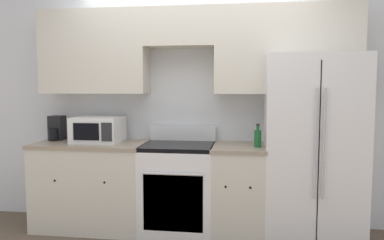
# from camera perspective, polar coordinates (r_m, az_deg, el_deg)

# --- Properties ---
(wall_back) EXTENTS (8.00, 0.39, 2.60)m
(wall_back) POSITION_cam_1_polar(r_m,az_deg,el_deg) (4.02, 0.64, 5.67)
(wall_back) COLOR silver
(wall_back) RESTS_ON ground_plane
(lower_cabinets_left) EXTENTS (1.16, 0.64, 0.91)m
(lower_cabinets_left) POSITION_cam_1_polar(r_m,az_deg,el_deg) (4.17, -14.96, -9.50)
(lower_cabinets_left) COLOR beige
(lower_cabinets_left) RESTS_ON ground_plane
(lower_cabinets_right) EXTENTS (0.53, 0.64, 0.91)m
(lower_cabinets_right) POSITION_cam_1_polar(r_m,az_deg,el_deg) (3.86, 7.06, -10.55)
(lower_cabinets_right) COLOR beige
(lower_cabinets_right) RESTS_ON ground_plane
(oven_range) EXTENTS (0.72, 0.65, 1.07)m
(oven_range) POSITION_cam_1_polar(r_m,az_deg,el_deg) (3.91, -2.09, -10.23)
(oven_range) COLOR white
(oven_range) RESTS_ON ground_plane
(refrigerator) EXTENTS (0.92, 0.77, 1.80)m
(refrigerator) POSITION_cam_1_polar(r_m,az_deg,el_deg) (3.88, 17.73, -3.96)
(refrigerator) COLOR white
(refrigerator) RESTS_ON ground_plane
(microwave) EXTENTS (0.49, 0.42, 0.27)m
(microwave) POSITION_cam_1_polar(r_m,az_deg,el_deg) (4.09, -14.10, -1.40)
(microwave) COLOR white
(microwave) RESTS_ON lower_cabinets_left
(bottle) EXTENTS (0.07, 0.07, 0.23)m
(bottle) POSITION_cam_1_polar(r_m,az_deg,el_deg) (3.68, 9.98, -2.69)
(bottle) COLOR #195928
(bottle) RESTS_ON lower_cabinets_right
(coffee_maker) EXTENTS (0.15, 0.21, 0.27)m
(coffee_maker) POSITION_cam_1_polar(r_m,az_deg,el_deg) (4.37, -19.95, -1.28)
(coffee_maker) COLOR black
(coffee_maker) RESTS_ON lower_cabinets_left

